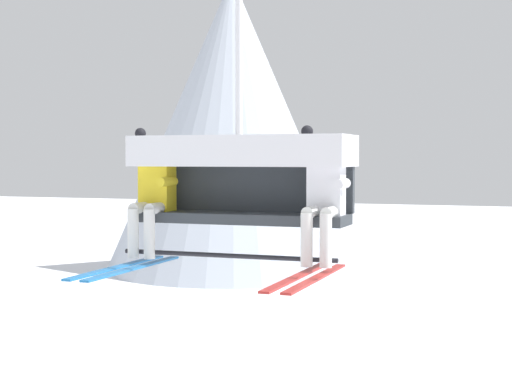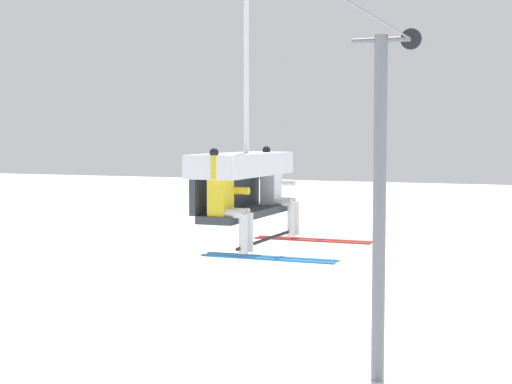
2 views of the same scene
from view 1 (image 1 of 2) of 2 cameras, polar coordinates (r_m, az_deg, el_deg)
mountain_peak_west at (r=44.96m, az=-1.75°, el=4.99°), size 14.36×14.36×16.66m
chairlift_chair at (r=7.65m, az=-1.04°, el=2.22°), size 2.18×0.74×3.99m
skier_yellow at (r=7.83m, az=-7.62°, el=-0.08°), size 0.48×1.70×1.34m
skier_white at (r=7.18m, az=4.86°, el=-0.29°), size 0.48×1.70×1.34m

